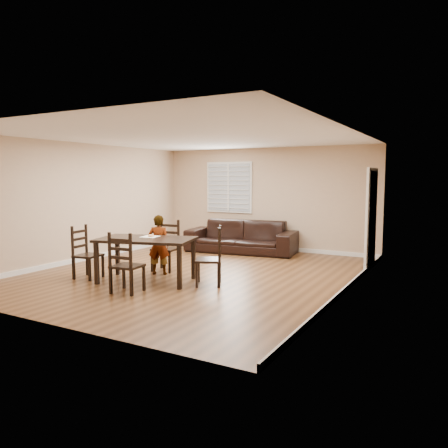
{
  "coord_description": "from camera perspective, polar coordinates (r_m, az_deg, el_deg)",
  "views": [
    {
      "loc": [
        4.68,
        -7.23,
        1.9
      ],
      "look_at": [
        0.51,
        0.27,
        1.0
      ],
      "focal_mm": 35.0,
      "sensor_mm": 36.0,
      "label": 1
    }
  ],
  "objects": [
    {
      "name": "chair_near",
      "position": [
        9.17,
        -7.3,
        -3.01
      ],
      "size": [
        0.52,
        0.49,
        1.04
      ],
      "rotation": [
        0.0,
        0.0,
        0.12
      ],
      "color": "black",
      "rests_on": "ground"
    },
    {
      "name": "dining_table",
      "position": [
        8.14,
        -10.16,
        -2.43
      ],
      "size": [
        1.92,
        1.4,
        0.81
      ],
      "rotation": [
        0.0,
        0.0,
        0.28
      ],
      "color": "black",
      "rests_on": "ground"
    },
    {
      "name": "napkin",
      "position": [
        8.3,
        -9.64,
        -1.64
      ],
      "size": [
        0.35,
        0.35,
        0.0
      ],
      "primitive_type": "cube",
      "rotation": [
        0.0,
        0.0,
        0.18
      ],
      "color": "silver",
      "rests_on": "dining_table"
    },
    {
      "name": "child",
      "position": [
        8.73,
        -8.51,
        -2.69
      ],
      "size": [
        0.51,
        0.43,
        1.19
      ],
      "primitive_type": "imported",
      "rotation": [
        0.0,
        0.0,
        3.54
      ],
      "color": "gray",
      "rests_on": "ground"
    },
    {
      "name": "chair_left",
      "position": [
        8.79,
        -17.95,
        -3.75
      ],
      "size": [
        0.48,
        0.51,
        1.01
      ],
      "rotation": [
        0.0,
        0.0,
        1.71
      ],
      "color": "black",
      "rests_on": "ground"
    },
    {
      "name": "donut",
      "position": [
        8.29,
        -9.51,
        -1.48
      ],
      "size": [
        0.11,
        0.11,
        0.04
      ],
      "color": "#D98D4D",
      "rests_on": "napkin"
    },
    {
      "name": "chair_right",
      "position": [
        7.78,
        -1.12,
        -4.55
      ],
      "size": [
        0.61,
        0.63,
        1.05
      ],
      "rotation": [
        0.0,
        0.0,
        -1.09
      ],
      "color": "black",
      "rests_on": "ground"
    },
    {
      "name": "ground",
      "position": [
        8.82,
        -3.78,
        -6.46
      ],
      "size": [
        7.0,
        7.0,
        0.0
      ],
      "primitive_type": "plane",
      "color": "brown",
      "rests_on": "ground"
    },
    {
      "name": "chair_far",
      "position": [
        7.37,
        -13.07,
        -5.38
      ],
      "size": [
        0.52,
        0.49,
        1.03
      ],
      "rotation": [
        0.0,
        0.0,
        3.27
      ],
      "color": "black",
      "rests_on": "ground"
    },
    {
      "name": "room",
      "position": [
        8.75,
        -3.03,
        5.36
      ],
      "size": [
        6.04,
        7.04,
        2.72
      ],
      "color": "tan",
      "rests_on": "ground"
    },
    {
      "name": "sofa",
      "position": [
        11.24,
        2.25,
        -1.65
      ],
      "size": [
        2.9,
        1.44,
        0.81
      ],
      "primitive_type": "imported",
      "rotation": [
        0.0,
        0.0,
        0.13
      ],
      "color": "black",
      "rests_on": "ground"
    }
  ]
}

